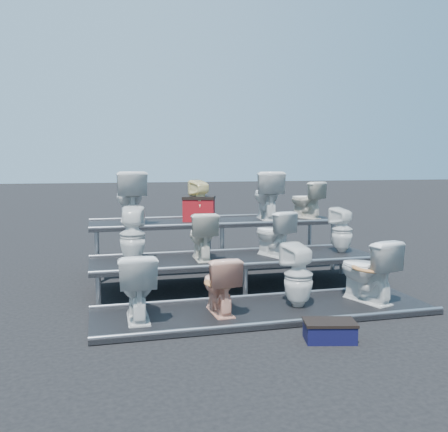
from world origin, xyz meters
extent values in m
plane|color=black|center=(0.00, 0.00, 0.00)|extent=(80.00, 80.00, 0.00)
cube|color=black|center=(0.00, -1.30, 0.03)|extent=(4.20, 1.20, 0.06)
cube|color=black|center=(0.00, 0.00, 0.23)|extent=(4.20, 1.20, 0.46)
cube|color=black|center=(0.00, 1.30, 0.43)|extent=(4.20, 1.20, 0.86)
imported|color=silver|center=(-1.55, -1.30, 0.45)|extent=(0.45, 0.77, 0.78)
imported|color=#E4A086|center=(-0.58, -1.30, 0.41)|extent=(0.41, 0.69, 0.69)
imported|color=silver|center=(0.44, -1.30, 0.46)|extent=(0.44, 0.45, 0.80)
imported|color=silver|center=(1.40, -1.30, 0.47)|extent=(0.68, 0.91, 0.82)
imported|color=silver|center=(-1.50, 0.00, 0.85)|extent=(0.41, 0.42, 0.79)
imported|color=beige|center=(-0.51, 0.00, 0.80)|extent=(0.40, 0.68, 0.69)
imported|color=silver|center=(0.58, 0.00, 0.80)|extent=(0.59, 0.76, 0.68)
imported|color=silver|center=(1.72, 0.00, 0.81)|extent=(0.41, 0.42, 0.70)
imported|color=silver|center=(-1.44, 1.30, 1.29)|extent=(0.53, 0.87, 0.86)
imported|color=beige|center=(-0.26, 1.30, 1.21)|extent=(0.41, 0.42, 0.70)
imported|color=silver|center=(0.94, 1.30, 1.28)|extent=(0.57, 0.88, 0.84)
imported|color=beige|center=(1.68, 1.30, 1.19)|extent=(0.60, 0.74, 0.66)
cube|color=maroon|center=(-0.27, 1.36, 1.05)|extent=(0.62, 0.55, 0.37)
cube|color=black|center=(0.34, -2.36, 0.09)|extent=(0.57, 0.42, 0.18)
camera|label=1|loc=(-2.00, -6.96, 1.86)|focal=40.00mm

